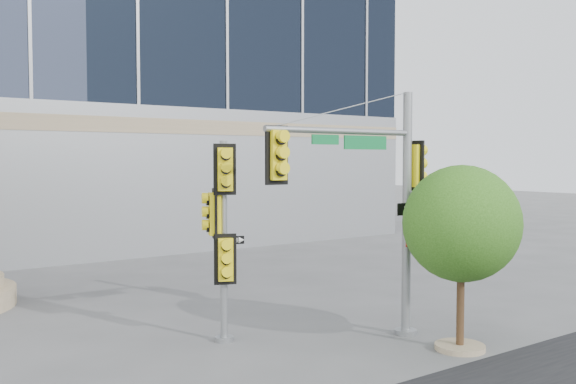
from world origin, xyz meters
TOP-DOWN VIEW (x-y plane):
  - ground at (0.00, 0.00)m, footprint 120.00×120.00m
  - main_signal_pole at (1.42, 0.12)m, footprint 4.15×0.50m
  - secondary_signal_pole at (-1.24, 1.93)m, footprint 0.73×0.71m
  - street_tree at (2.47, -1.34)m, footprint 2.43×2.37m

SIDE VIEW (x-z plane):
  - ground at x=0.00m, z-range 0.00..0.00m
  - street_tree at x=2.47m, z-range 0.60..4.38m
  - secondary_signal_pole at x=-1.24m, z-range 0.37..4.65m
  - main_signal_pole at x=1.42m, z-range 0.64..5.99m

